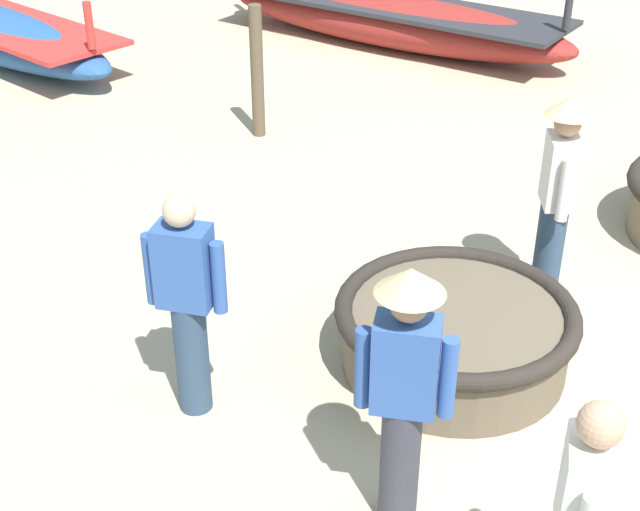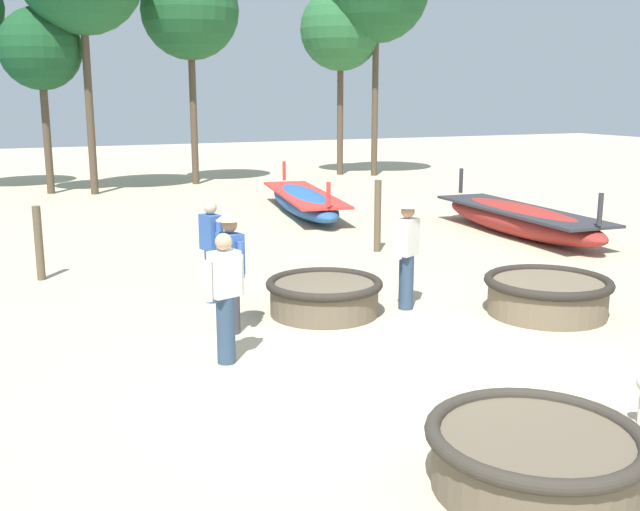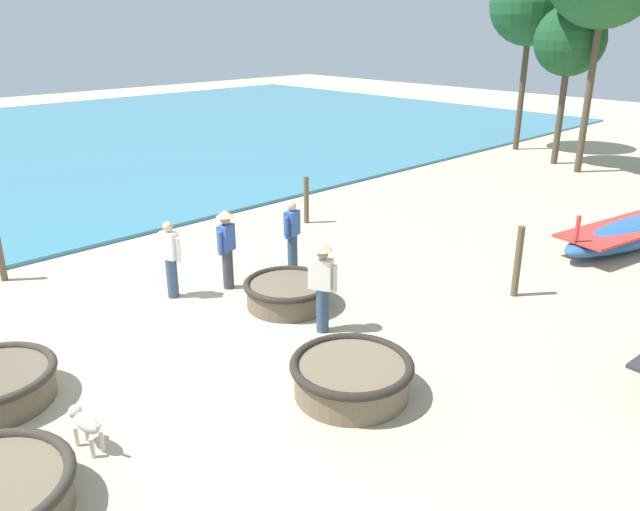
% 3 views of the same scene
% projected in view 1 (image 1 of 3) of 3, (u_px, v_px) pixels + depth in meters
% --- Properties ---
extents(coracle_center, '(1.70, 1.70, 0.52)m').
position_uv_depth(coracle_center, '(455.00, 332.00, 6.21)').
color(coracle_center, brown).
rests_on(coracle_center, ground).
extents(long_boat_red_hull, '(1.66, 5.68, 1.27)m').
position_uv_depth(long_boat_red_hull, '(391.00, 19.00, 12.77)').
color(long_boat_red_hull, maroon).
rests_on(long_boat_red_hull, ground).
extents(fisherman_with_hat, '(0.48, 0.36, 1.67)m').
position_uv_depth(fisherman_with_hat, '(558.00, 187.00, 6.66)').
color(fisherman_with_hat, '#2D425B').
rests_on(fisherman_with_hat, ground).
extents(fisherman_hauling, '(0.36, 0.50, 1.67)m').
position_uv_depth(fisherman_hauling, '(404.00, 385.00, 4.63)').
color(fisherman_hauling, '#383842').
rests_on(fisherman_hauling, ground).
extents(fisherman_crouching, '(0.31, 0.51, 1.57)m').
position_uv_depth(fisherman_crouching, '(187.00, 301.00, 5.54)').
color(fisherman_crouching, '#2D425B').
rests_on(fisherman_crouching, ground).
extents(mooring_post_inland, '(0.14, 0.14, 1.45)m').
position_uv_depth(mooring_post_inland, '(257.00, 72.00, 9.64)').
color(mooring_post_inland, brown).
rests_on(mooring_post_inland, ground).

